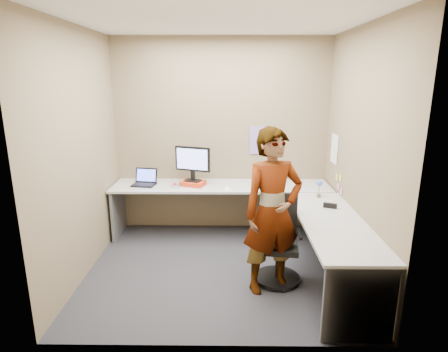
{
  "coord_description": "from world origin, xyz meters",
  "views": [
    {
      "loc": [
        0.1,
        -3.94,
        2.16
      ],
      "look_at": [
        0.05,
        0.25,
        1.05
      ],
      "focal_mm": 30.0,
      "sensor_mm": 36.0,
      "label": 1
    }
  ],
  "objects_px": {
    "monitor": "(193,161)",
    "office_chair": "(278,246)",
    "desk": "(256,210)",
    "person": "(273,212)"
  },
  "relations": [
    {
      "from": "office_chair",
      "to": "person",
      "type": "xyz_separation_m",
      "value": [
        -0.1,
        -0.2,
        0.47
      ]
    },
    {
      "from": "monitor",
      "to": "office_chair",
      "type": "xyz_separation_m",
      "value": [
        1.03,
        -1.18,
        -0.69
      ]
    },
    {
      "from": "desk",
      "to": "person",
      "type": "height_order",
      "value": "person"
    },
    {
      "from": "office_chair",
      "to": "person",
      "type": "height_order",
      "value": "person"
    },
    {
      "from": "desk",
      "to": "office_chair",
      "type": "height_order",
      "value": "office_chair"
    },
    {
      "from": "monitor",
      "to": "desk",
      "type": "bearing_deg",
      "value": -16.4
    },
    {
      "from": "desk",
      "to": "office_chair",
      "type": "xyz_separation_m",
      "value": [
        0.21,
        -0.6,
        -0.21
      ]
    },
    {
      "from": "desk",
      "to": "monitor",
      "type": "xyz_separation_m",
      "value": [
        -0.82,
        0.58,
        0.48
      ]
    },
    {
      "from": "office_chair",
      "to": "person",
      "type": "relative_size",
      "value": 0.55
    },
    {
      "from": "desk",
      "to": "person",
      "type": "distance_m",
      "value": 0.84
    }
  ]
}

